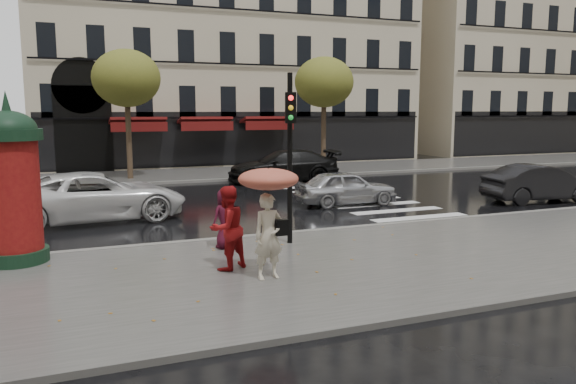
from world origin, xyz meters
name	(u,v)px	position (x,y,z in m)	size (l,w,h in m)	color
ground	(305,266)	(0.00, 0.00, 0.00)	(160.00, 160.00, 0.00)	black
near_sidewalk	(314,269)	(0.00, -0.50, 0.06)	(90.00, 7.00, 0.12)	#474744
far_sidewalk	(166,176)	(0.00, 19.00, 0.06)	(90.00, 6.00, 0.12)	#474744
near_kerb	(263,236)	(0.00, 3.00, 0.07)	(90.00, 0.25, 0.14)	slate
far_kerb	(177,182)	(0.00, 16.00, 0.07)	(90.00, 0.25, 0.14)	slate
zebra_crossing	(344,194)	(6.00, 9.60, 0.01)	(3.60, 11.75, 0.01)	silver
bldg_far_corner	(218,4)	(6.00, 30.00, 11.31)	(26.00, 14.00, 22.90)	#B7A88C
bldg_far_right	(514,25)	(34.00, 30.00, 11.31)	(24.00, 14.00, 22.90)	#B7A88C
tree_far_left	(126,79)	(-2.00, 18.00, 5.17)	(3.40, 3.40, 6.64)	#38281C
tree_far_right	(324,83)	(9.00, 18.00, 5.17)	(3.40, 3.40, 6.64)	#38281C
woman_umbrella	(269,204)	(-1.25, -0.99, 1.70)	(1.25, 1.25, 2.40)	beige
woman_red	(227,228)	(-1.87, -0.01, 1.05)	(0.91, 0.71, 1.86)	#A51416
man_burgundy	(226,218)	(-1.38, 1.89, 0.89)	(0.75, 0.49, 1.54)	#470E20
morris_column	(11,181)	(-6.26, 2.40, 2.01)	(1.46, 1.46, 3.94)	black
traffic_light	(290,142)	(0.32, 1.72, 2.81)	(0.33, 0.44, 4.44)	black
car_silver	(346,188)	(4.85, 7.24, 0.67)	(1.58, 3.92, 1.34)	#B2B3B7
car_darkgrey	(540,183)	(12.36, 5.02, 0.74)	(1.57, 4.49, 1.48)	black
car_white	(95,196)	(-4.24, 7.48, 0.81)	(2.69, 5.83, 1.62)	silver
car_black	(283,166)	(5.12, 14.54, 0.81)	(2.27, 5.58, 1.62)	black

